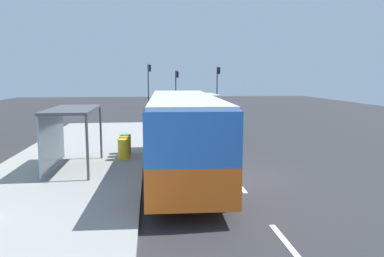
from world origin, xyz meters
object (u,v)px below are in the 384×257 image
at_px(recycling_bin_yellow, 124,149).
at_px(recycling_bin_orange, 125,147).
at_px(traffic_light_median, 177,83).
at_px(bus, 182,130).
at_px(recycling_bin_green, 126,144).
at_px(sedan_near, 189,99).
at_px(white_van, 205,104).
at_px(bus_shelter, 65,123).
at_px(traffic_light_far_side, 149,79).
at_px(traffic_light_near_side, 218,81).

bearing_deg(recycling_bin_yellow, recycling_bin_orange, 90.00).
bearing_deg(traffic_light_median, recycling_bin_yellow, -98.29).
bearing_deg(bus, recycling_bin_yellow, 135.09).
bearing_deg(recycling_bin_orange, recycling_bin_yellow, -90.00).
bearing_deg(recycling_bin_green, sedan_near, 78.89).
relative_size(white_van, sedan_near, 1.17).
bearing_deg(white_van, sedan_near, 89.66).
xyz_separation_m(recycling_bin_yellow, traffic_light_median, (4.60, 31.58, 2.48)).
bearing_deg(white_van, recycling_bin_orange, -110.24).
bearing_deg(recycling_bin_orange, bus_shelter, -135.44).
distance_m(traffic_light_far_side, traffic_light_median, 3.63).
height_order(traffic_light_near_side, bus_shelter, traffic_light_near_side).
height_order(white_van, recycling_bin_orange, white_van).
bearing_deg(sedan_near, white_van, -90.34).
bearing_deg(traffic_light_far_side, recycling_bin_yellow, -92.04).
xyz_separation_m(traffic_light_near_side, traffic_light_median, (-5.09, 1.60, -0.28)).
xyz_separation_m(recycling_bin_green, bus_shelter, (-2.21, -2.88, 1.44)).
bearing_deg(recycling_bin_yellow, bus_shelter, -146.24).
height_order(bus, recycling_bin_green, bus).
xyz_separation_m(recycling_bin_green, traffic_light_near_side, (9.70, 28.58, 2.77)).
height_order(bus, traffic_light_near_side, traffic_light_near_side).
bearing_deg(white_van, traffic_light_far_side, 112.64).
bearing_deg(bus, sedan_near, 83.81).
bearing_deg(recycling_bin_orange, traffic_light_median, 81.52).
height_order(bus, white_van, bus).
relative_size(recycling_bin_yellow, traffic_light_near_side, 0.18).
height_order(sedan_near, traffic_light_median, traffic_light_median).
distance_m(white_van, sedan_near, 16.43).
bearing_deg(traffic_light_median, bus, -93.55).
bearing_deg(sedan_near, bus, -96.19).
bearing_deg(bus, traffic_light_far_side, 92.40).
height_order(sedan_near, recycling_bin_yellow, sedan_near).
relative_size(white_van, traffic_light_median, 1.12).
height_order(bus, sedan_near, bus).
relative_size(traffic_light_far_side, bus_shelter, 1.37).
xyz_separation_m(recycling_bin_orange, bus_shelter, (-2.21, -2.18, 1.44)).
distance_m(white_van, recycling_bin_green, 17.86).
relative_size(bus, traffic_light_median, 2.36).
relative_size(bus, recycling_bin_orange, 11.67).
relative_size(recycling_bin_orange, traffic_light_near_side, 0.18).
bearing_deg(bus_shelter, traffic_light_median, 78.35).
height_order(recycling_bin_yellow, recycling_bin_green, same).
height_order(traffic_light_near_side, traffic_light_far_side, traffic_light_far_side).
relative_size(bus, bus_shelter, 2.77).
bearing_deg(traffic_light_near_side, traffic_light_far_side, 174.69).
distance_m(bus, recycling_bin_yellow, 3.71).
bearing_deg(recycling_bin_green, traffic_light_median, 81.33).
xyz_separation_m(recycling_bin_orange, traffic_light_median, (4.60, 30.88, 2.48)).
relative_size(recycling_bin_orange, traffic_light_far_side, 0.17).
distance_m(traffic_light_near_side, traffic_light_far_side, 8.64).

